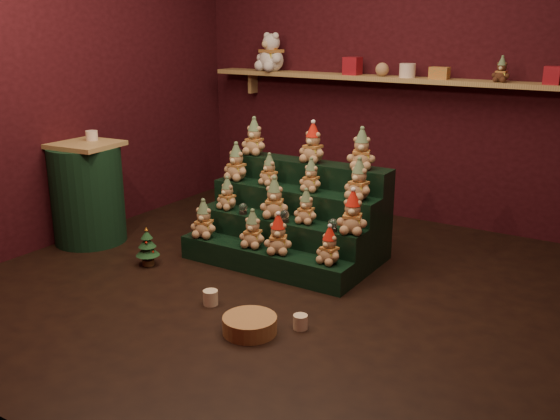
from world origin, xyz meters
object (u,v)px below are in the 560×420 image
Objects in this scene: snow_globe_a at (243,209)px; side_table at (87,193)px; riser_tier_front at (263,260)px; snow_globe_b at (284,216)px; snow_globe_c at (333,225)px; wicker_basket at (250,325)px; mug_right at (300,322)px; mini_christmas_tree at (147,247)px; brown_bear at (502,70)px; white_bear at (271,47)px; mug_left at (211,298)px.

snow_globe_a is 0.10× the size of side_table.
riser_tier_front is 14.93× the size of snow_globe_b.
snow_globe_c is 1.06m from wicker_basket.
riser_tier_front reaches higher than mug_right.
mug_right is at bearing -15.55° from side_table.
mini_christmas_tree is at bearing -158.27° from snow_globe_c.
snow_globe_c is (0.49, 0.16, 0.32)m from riser_tier_front.
side_table is at bearing 169.70° from mug_right.
brown_bear is at bearing 45.67° from mini_christmas_tree.
white_bear is at bearing 134.61° from snow_globe_c.
wicker_basket is at bearing -103.75° from brown_bear.
mug_left is at bearing -94.57° from snow_globe_b.
mug_left is at bearing -114.15° from brown_bear.
mug_right is (0.61, -0.79, -0.36)m from snow_globe_b.
white_bear is at bearing 67.33° from side_table.
snow_globe_a is at bearing 10.35° from side_table.
snow_globe_b reaches higher than mug_left.
snow_globe_a is 0.29× the size of mini_christmas_tree.
mini_christmas_tree is 0.66× the size of white_bear.
riser_tier_front is 0.61m from snow_globe_c.
wicker_basket is at bearing -69.33° from snow_globe_b.
mug_right is (0.20, -0.79, -0.36)m from snow_globe_c.
riser_tier_front is at bearing 118.99° from wicker_basket.
mini_christmas_tree is at bearing 160.67° from mug_left.
mug_left is 0.67m from mug_right.
side_table is 1.83× the size of white_bear.
riser_tier_front is 2.46m from white_bear.
mug_left is at bearing -177.91° from mug_right.
mug_right is at bearing 41.56° from wicker_basket.
mug_left is at bearing -19.33° from mini_christmas_tree.
mug_right is 2.74m from brown_bear.
snow_globe_c is (0.40, 0.00, 0.00)m from snow_globe_b.
mug_left is (-0.47, -0.82, -0.36)m from snow_globe_c.
mug_left is at bearing -88.05° from riser_tier_front.
side_table reaches higher than mini_christmas_tree.
snow_globe_b is at bearing 85.43° from mug_left.
snow_globe_c is at bearing 0.00° from snow_globe_a.
white_bear is 2.33× the size of brown_bear.
brown_bear reaches higher than mug_left.
snow_globe_a is 0.38m from snow_globe_b.
riser_tier_front is at bearing 2.18° from side_table.
mug_right is 0.31m from wicker_basket.
snow_globe_b is 1.05× the size of mug_right.
white_bear reaches higher than mug_left.
white_bear reaches higher than snow_globe_c.
side_table is (-1.62, -0.21, 0.33)m from riser_tier_front.
brown_bear is (1.19, 1.69, 1.33)m from riser_tier_front.
riser_tier_front is at bearing 23.85° from mini_christmas_tree.
snow_globe_b is 2.14m from brown_bear.
side_table is 2.29m from white_bear.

